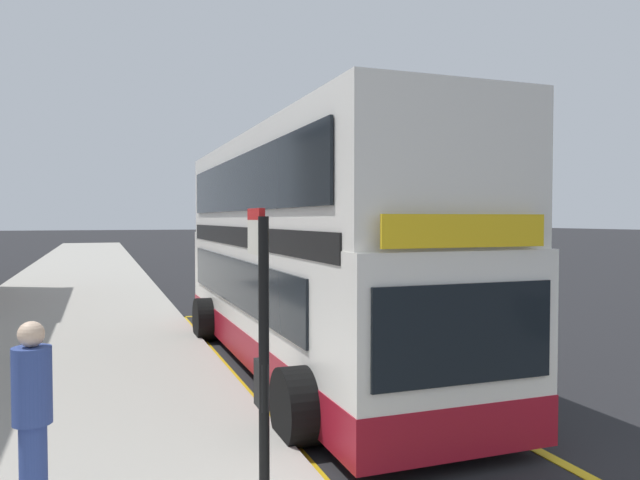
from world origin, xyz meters
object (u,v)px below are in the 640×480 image
(bus_stop_sign, at_px, (262,346))
(pedestrian_waiting_near_sign, at_px, (32,411))
(parked_car_silver_across, at_px, (243,250))
(parked_car_teal_distant, at_px, (249,246))
(double_decker_bus, at_px, (303,259))

(bus_stop_sign, height_order, pedestrian_waiting_near_sign, bus_stop_sign)
(bus_stop_sign, height_order, parked_car_silver_across, bus_stop_sign)
(parked_car_teal_distant, xyz_separation_m, pedestrian_waiting_near_sign, (-11.30, -39.19, 0.32))
(bus_stop_sign, height_order, parked_car_teal_distant, bus_stop_sign)
(parked_car_silver_across, bearing_deg, bus_stop_sign, -102.51)
(double_decker_bus, bearing_deg, bus_stop_sign, -111.62)
(double_decker_bus, xyz_separation_m, bus_stop_sign, (-2.43, -6.14, -0.29))
(parked_car_teal_distant, bearing_deg, double_decker_bus, 78.15)
(double_decker_bus, height_order, parked_car_teal_distant, double_decker_bus)
(parked_car_silver_across, relative_size, pedestrian_waiting_near_sign, 2.34)
(double_decker_bus, relative_size, bus_stop_sign, 3.94)
(double_decker_bus, distance_m, pedestrian_waiting_near_sign, 6.77)
(parked_car_teal_distant, bearing_deg, bus_stop_sign, 76.56)
(bus_stop_sign, bearing_deg, pedestrian_waiting_near_sign, 152.03)
(double_decker_bus, relative_size, pedestrian_waiting_near_sign, 6.15)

